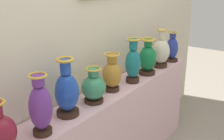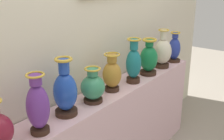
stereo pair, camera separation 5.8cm
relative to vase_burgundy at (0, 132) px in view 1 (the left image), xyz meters
name	(u,v)px [view 1 (the left image)]	position (x,y,z in m)	size (l,w,h in m)	color
display_shelf	(112,135)	(1.05, 0.02, -0.55)	(2.32, 0.31, 0.86)	beige
back_wall	(91,19)	(1.05, 0.23, 0.44)	(4.25, 0.14, 2.82)	beige
vase_burgundy	(0,132)	(0.00, 0.00, 0.00)	(0.18, 0.18, 0.30)	#382319
vase_violet	(40,107)	(0.25, -0.03, 0.05)	(0.14, 0.14, 0.38)	#382319
vase_sapphire	(67,92)	(0.52, 0.01, 0.05)	(0.16, 0.16, 0.41)	#382319
vase_jade	(94,87)	(0.78, 0.00, 0.00)	(0.18, 0.18, 0.27)	#382319
vase_ochre	(112,74)	(1.04, 0.01, 0.02)	(0.15, 0.15, 0.32)	#382319
vase_teal	(133,63)	(1.30, -0.02, 0.06)	(0.13, 0.13, 0.40)	#382319
vase_emerald	(148,58)	(1.56, -0.02, 0.03)	(0.17, 0.17, 0.35)	#382319
vase_ivory	(161,51)	(1.83, -0.03, 0.04)	(0.18, 0.18, 0.39)	#382319
vase_cobalt	(172,48)	(2.09, -0.03, 0.02)	(0.14, 0.14, 0.33)	#382319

